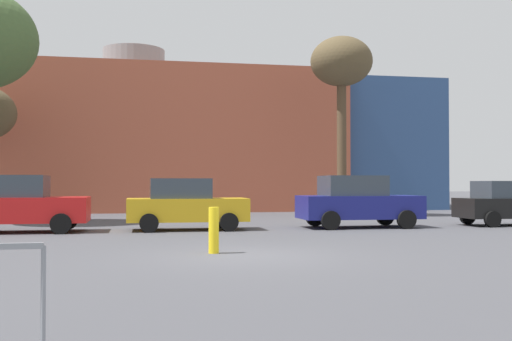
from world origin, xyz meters
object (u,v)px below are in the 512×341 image
(parked_car_1, at_px, (18,204))
(parked_car_2, at_px, (186,204))
(parked_car_4, at_px, (508,203))
(bare_tree_1, at_px, (341,67))
(bollard_yellow_0, at_px, (214,230))
(parked_car_3, at_px, (357,202))

(parked_car_1, bearing_deg, parked_car_2, -0.00)
(parked_car_1, distance_m, parked_car_4, 17.93)
(bare_tree_1, relative_size, bollard_yellow_0, 8.39)
(bollard_yellow_0, bearing_deg, bare_tree_1, 61.07)
(parked_car_1, relative_size, bare_tree_1, 0.49)
(bollard_yellow_0, bearing_deg, parked_car_2, 91.02)
(bare_tree_1, distance_m, bollard_yellow_0, 18.30)
(parked_car_2, bearing_deg, parked_car_4, -0.00)
(bollard_yellow_0, bearing_deg, parked_car_1, 128.24)
(parked_car_4, bearing_deg, bare_tree_1, 118.13)
(parked_car_3, height_order, bollard_yellow_0, parked_car_3)
(parked_car_4, xyz_separation_m, bollard_yellow_0, (-12.29, -7.16, -0.32))
(parked_car_1, distance_m, bollard_yellow_0, 9.12)
(bare_tree_1, bearing_deg, parked_car_1, -151.02)
(parked_car_3, relative_size, parked_car_4, 1.11)
(parked_car_1, height_order, parked_car_2, parked_car_1)
(parked_car_2, height_order, parked_car_4, parked_car_2)
(parked_car_2, bearing_deg, parked_car_1, 180.00)
(parked_car_1, height_order, bare_tree_1, bare_tree_1)
(parked_car_1, bearing_deg, bare_tree_1, 28.98)
(parked_car_2, height_order, bollard_yellow_0, parked_car_2)
(parked_car_3, distance_m, bare_tree_1, 10.27)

